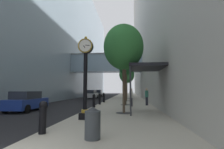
% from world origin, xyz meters
% --- Properties ---
extents(ground_plane, '(110.00, 110.00, 0.00)m').
position_xyz_m(ground_plane, '(0.00, 27.00, 0.00)').
color(ground_plane, black).
rests_on(ground_plane, ground).
extents(sidewalk_right, '(5.89, 80.00, 0.14)m').
position_xyz_m(sidewalk_right, '(2.95, 30.00, 0.07)').
color(sidewalk_right, '#ADA593').
rests_on(sidewalk_right, ground).
extents(building_block_left, '(22.54, 80.00, 28.75)m').
position_xyz_m(building_block_left, '(-11.77, 29.99, 14.32)').
color(building_block_left, '#93A8B7').
rests_on(building_block_left, ground).
extents(building_block_right, '(9.00, 80.00, 38.22)m').
position_xyz_m(building_block_right, '(10.39, 30.00, 19.11)').
color(building_block_right, '#B7B2A8').
rests_on(building_block_right, ground).
extents(street_clock, '(0.84, 0.55, 4.65)m').
position_xyz_m(street_clock, '(1.05, 6.00, 2.70)').
color(street_clock, black).
rests_on(street_clock, sidewalk_right).
extents(bollard_nearest, '(0.28, 0.28, 1.20)m').
position_xyz_m(bollard_nearest, '(0.28, 2.81, 0.77)').
color(bollard_nearest, black).
rests_on(bollard_nearest, sidewalk_right).
extents(bollard_third, '(0.28, 0.28, 1.20)m').
position_xyz_m(bollard_third, '(0.28, 9.07, 0.77)').
color(bollard_third, black).
rests_on(bollard_third, sidewalk_right).
extents(bollard_fourth, '(0.28, 0.28, 1.20)m').
position_xyz_m(bollard_fourth, '(0.28, 12.20, 0.77)').
color(bollard_fourth, black).
rests_on(bollard_fourth, sidewalk_right).
extents(bollard_fifth, '(0.28, 0.28, 1.20)m').
position_xyz_m(bollard_fifth, '(0.28, 15.33, 0.77)').
color(bollard_fifth, black).
rests_on(bollard_fifth, sidewalk_right).
extents(bollard_sixth, '(0.28, 0.28, 1.20)m').
position_xyz_m(bollard_sixth, '(0.28, 18.46, 0.77)').
color(bollard_sixth, black).
rests_on(bollard_sixth, sidewalk_right).
extents(street_tree_near, '(2.83, 2.83, 6.28)m').
position_xyz_m(street_tree_near, '(3.11, 8.66, 4.78)').
color(street_tree_near, '#333335').
rests_on(street_tree_near, sidewalk_right).
extents(street_tree_mid_near, '(2.61, 2.61, 7.01)m').
position_xyz_m(street_tree_mid_near, '(3.11, 15.09, 5.62)').
color(street_tree_mid_near, '#333335').
rests_on(street_tree_mid_near, sidewalk_right).
extents(street_tree_mid_far, '(2.29, 2.29, 6.34)m').
position_xyz_m(street_tree_mid_far, '(3.11, 21.51, 5.13)').
color(street_tree_mid_far, '#333335').
rests_on(street_tree_mid_far, sidewalk_right).
extents(street_tree_far, '(2.76, 2.76, 5.97)m').
position_xyz_m(street_tree_far, '(3.11, 27.94, 4.50)').
color(street_tree_far, '#333335').
rests_on(street_tree_far, sidewalk_right).
extents(trash_bin, '(0.53, 0.53, 1.05)m').
position_xyz_m(trash_bin, '(2.27, 2.30, 0.68)').
color(trash_bin, '#383D42').
rests_on(trash_bin, sidewalk_right).
extents(pedestrian_walking, '(0.43, 0.43, 1.73)m').
position_xyz_m(pedestrian_walking, '(3.68, 13.51, 1.06)').
color(pedestrian_walking, '#23232D').
rests_on(pedestrian_walking, sidewalk_right).
extents(pedestrian_by_clock, '(0.46, 0.46, 1.77)m').
position_xyz_m(pedestrian_by_clock, '(5.29, 14.71, 1.08)').
color(pedestrian_by_clock, '#23232D').
rests_on(pedestrian_by_clock, sidewalk_right).
extents(storefront_awning, '(2.40, 3.60, 3.30)m').
position_xyz_m(storefront_awning, '(4.65, 9.08, 3.28)').
color(storefront_awning, black).
rests_on(storefront_awning, sidewalk_right).
extents(car_silver_near, '(2.16, 4.67, 1.69)m').
position_xyz_m(car_silver_near, '(-3.92, 30.02, 0.82)').
color(car_silver_near, '#B7BABF').
rests_on(car_silver_near, ground).
extents(car_blue_mid, '(1.98, 4.19, 1.61)m').
position_xyz_m(car_blue_mid, '(-4.96, 10.22, 0.78)').
color(car_blue_mid, navy).
rests_on(car_blue_mid, ground).
extents(car_grey_far, '(2.16, 4.47, 1.70)m').
position_xyz_m(car_grey_far, '(-3.82, 37.06, 0.82)').
color(car_grey_far, slate).
rests_on(car_grey_far, ground).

